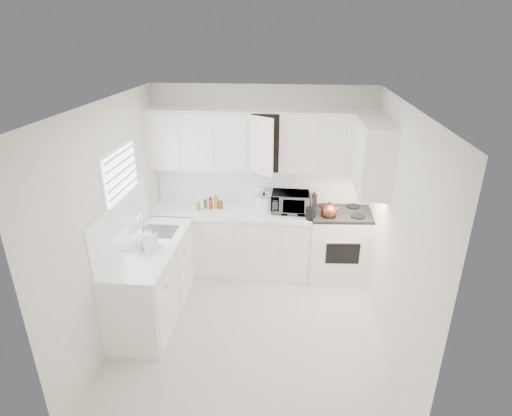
# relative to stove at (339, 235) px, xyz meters

# --- Properties ---
(floor) EXTENTS (3.20, 3.20, 0.00)m
(floor) POSITION_rel_stove_xyz_m (-1.10, -1.31, -0.63)
(floor) COLOR silver
(floor) RESTS_ON ground
(ceiling) EXTENTS (3.20, 3.20, 0.00)m
(ceiling) POSITION_rel_stove_xyz_m (-1.10, -1.31, 1.97)
(ceiling) COLOR white
(ceiling) RESTS_ON ground
(wall_back) EXTENTS (3.00, 0.00, 3.00)m
(wall_back) POSITION_rel_stove_xyz_m (-1.10, 0.29, 0.67)
(wall_back) COLOR white
(wall_back) RESTS_ON ground
(wall_front) EXTENTS (3.00, 0.00, 3.00)m
(wall_front) POSITION_rel_stove_xyz_m (-1.10, -2.91, 0.67)
(wall_front) COLOR white
(wall_front) RESTS_ON ground
(wall_left) EXTENTS (0.00, 3.20, 3.20)m
(wall_left) POSITION_rel_stove_xyz_m (-2.60, -1.31, 0.67)
(wall_left) COLOR white
(wall_left) RESTS_ON ground
(wall_right) EXTENTS (0.00, 3.20, 3.20)m
(wall_right) POSITION_rel_stove_xyz_m (0.40, -1.31, 0.67)
(wall_right) COLOR white
(wall_right) RESTS_ON ground
(window_blinds) EXTENTS (0.06, 0.96, 1.06)m
(window_blinds) POSITION_rel_stove_xyz_m (-2.58, -0.96, 0.92)
(window_blinds) COLOR white
(window_blinds) RESTS_ON wall_left
(lower_cabinets_back) EXTENTS (2.22, 0.60, 0.90)m
(lower_cabinets_back) POSITION_rel_stove_xyz_m (-1.49, -0.01, -0.18)
(lower_cabinets_back) COLOR white
(lower_cabinets_back) RESTS_ON floor
(lower_cabinets_left) EXTENTS (0.60, 1.60, 0.90)m
(lower_cabinets_left) POSITION_rel_stove_xyz_m (-2.30, -1.11, -0.18)
(lower_cabinets_left) COLOR white
(lower_cabinets_left) RESTS_ON floor
(countertop_back) EXTENTS (2.24, 0.64, 0.05)m
(countertop_back) POSITION_rel_stove_xyz_m (-1.49, -0.02, 0.29)
(countertop_back) COLOR white
(countertop_back) RESTS_ON lower_cabinets_back
(countertop_left) EXTENTS (0.64, 1.62, 0.05)m
(countertop_left) POSITION_rel_stove_xyz_m (-2.29, -1.11, 0.29)
(countertop_left) COLOR white
(countertop_left) RESTS_ON lower_cabinets_left
(backsplash_back) EXTENTS (2.98, 0.02, 0.55)m
(backsplash_back) POSITION_rel_stove_xyz_m (-1.10, 0.28, 0.59)
(backsplash_back) COLOR white
(backsplash_back) RESTS_ON wall_back
(backsplash_left) EXTENTS (0.02, 1.60, 0.55)m
(backsplash_left) POSITION_rel_stove_xyz_m (-2.59, -1.11, 0.59)
(backsplash_left) COLOR white
(backsplash_left) RESTS_ON wall_left
(upper_cabinets_back) EXTENTS (3.00, 0.33, 0.80)m
(upper_cabinets_back) POSITION_rel_stove_xyz_m (-1.10, 0.13, 0.87)
(upper_cabinets_back) COLOR white
(upper_cabinets_back) RESTS_ON wall_back
(upper_cabinets_right) EXTENTS (0.33, 0.90, 0.80)m
(upper_cabinets_right) POSITION_rel_stove_xyz_m (0.24, -0.49, 0.87)
(upper_cabinets_right) COLOR white
(upper_cabinets_right) RESTS_ON wall_right
(sink) EXTENTS (0.42, 0.38, 0.30)m
(sink) POSITION_rel_stove_xyz_m (-2.29, -0.76, 0.44)
(sink) COLOR gray
(sink) RESTS_ON countertop_left
(stove) EXTENTS (0.86, 0.73, 1.26)m
(stove) POSITION_rel_stove_xyz_m (0.00, 0.00, 0.00)
(stove) COLOR white
(stove) RESTS_ON floor
(tea_kettle) EXTENTS (0.27, 0.23, 0.25)m
(tea_kettle) POSITION_rel_stove_xyz_m (-0.18, -0.16, 0.43)
(tea_kettle) COLOR #9C392A
(tea_kettle) RESTS_ON stove
(frying_pan) EXTENTS (0.34, 0.51, 0.04)m
(frying_pan) POSITION_rel_stove_xyz_m (0.18, 0.16, 0.34)
(frying_pan) COLOR black
(frying_pan) RESTS_ON stove
(microwave) EXTENTS (0.50, 0.28, 0.34)m
(microwave) POSITION_rel_stove_xyz_m (-0.69, 0.01, 0.49)
(microwave) COLOR gray
(microwave) RESTS_ON countertop_back
(rice_cooker) EXTENTS (0.32, 0.32, 0.26)m
(rice_cooker) POSITION_rel_stove_xyz_m (-1.05, 0.01, 0.45)
(rice_cooker) COLOR white
(rice_cooker) RESTS_ON countertop_back
(paper_towel) EXTENTS (0.12, 0.12, 0.27)m
(paper_towel) POSITION_rel_stove_xyz_m (-1.09, 0.21, 0.45)
(paper_towel) COLOR white
(paper_towel) RESTS_ON countertop_back
(utensil_crock) EXTENTS (0.13, 0.13, 0.40)m
(utensil_crock) POSITION_rel_stove_xyz_m (-0.42, -0.22, 0.52)
(utensil_crock) COLOR black
(utensil_crock) RESTS_ON countertop_back
(dish_rack) EXTENTS (0.42, 0.36, 0.20)m
(dish_rack) POSITION_rel_stove_xyz_m (-2.33, -1.20, 0.42)
(dish_rack) COLOR white
(dish_rack) RESTS_ON countertop_left
(spice_left_0) EXTENTS (0.06, 0.06, 0.13)m
(spice_left_0) POSITION_rel_stove_xyz_m (-1.95, 0.11, 0.38)
(spice_left_0) COLOR olive
(spice_left_0) RESTS_ON countertop_back
(spice_left_1) EXTENTS (0.06, 0.06, 0.13)m
(spice_left_1) POSITION_rel_stove_xyz_m (-1.87, 0.02, 0.38)
(spice_left_1) COLOR #2B7928
(spice_left_1) RESTS_ON countertop_back
(spice_left_2) EXTENTS (0.06, 0.06, 0.13)m
(spice_left_2) POSITION_rel_stove_xyz_m (-1.80, 0.11, 0.38)
(spice_left_2) COLOR red
(spice_left_2) RESTS_ON countertop_back
(spice_left_3) EXTENTS (0.06, 0.06, 0.13)m
(spice_left_3) POSITION_rel_stove_xyz_m (-1.72, 0.02, 0.38)
(spice_left_3) COLOR gold
(spice_left_3) RESTS_ON countertop_back
(spice_left_4) EXTENTS (0.06, 0.06, 0.13)m
(spice_left_4) POSITION_rel_stove_xyz_m (-1.65, 0.11, 0.38)
(spice_left_4) COLOR brown
(spice_left_4) RESTS_ON countertop_back
(sauce_right_0) EXTENTS (0.06, 0.06, 0.19)m
(sauce_right_0) POSITION_rel_stove_xyz_m (-0.52, 0.15, 0.41)
(sauce_right_0) COLOR red
(sauce_right_0) RESTS_ON countertop_back
(sauce_right_1) EXTENTS (0.06, 0.06, 0.19)m
(sauce_right_1) POSITION_rel_stove_xyz_m (-0.46, 0.09, 0.41)
(sauce_right_1) COLOR gold
(sauce_right_1) RESTS_ON countertop_back
(sauce_right_2) EXTENTS (0.06, 0.06, 0.19)m
(sauce_right_2) POSITION_rel_stove_xyz_m (-0.41, 0.15, 0.41)
(sauce_right_2) COLOR brown
(sauce_right_2) RESTS_ON countertop_back
(sauce_right_3) EXTENTS (0.06, 0.06, 0.19)m
(sauce_right_3) POSITION_rel_stove_xyz_m (-0.35, 0.09, 0.41)
(sauce_right_3) COLOR black
(sauce_right_3) RESTS_ON countertop_back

